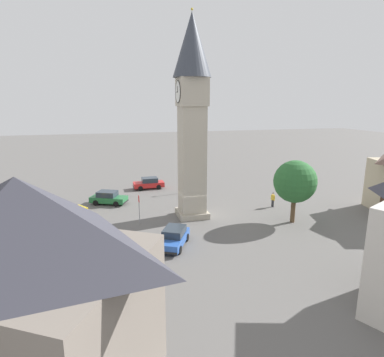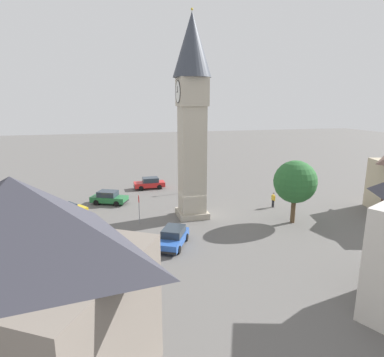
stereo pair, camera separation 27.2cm
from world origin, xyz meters
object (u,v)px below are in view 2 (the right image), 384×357
object	(u,v)px
car_white_side	(109,197)
car_red_corner	(150,183)
pedestrian	(273,199)
tree	(295,182)
car_black_far	(65,212)
road_sign	(139,205)
clock_tower	(192,102)
building_corner_back	(24,290)
lamp_post	(204,166)
car_silver_kerb	(103,258)
car_blue_kerb	(173,237)

from	to	relation	value
car_white_side	car_red_corner	bearing A→B (deg)	-43.40
pedestrian	tree	world-z (taller)	tree
car_black_far	road_sign	distance (m)	7.81
clock_tower	building_corner_back	world-z (taller)	clock_tower
lamp_post	tree	bearing A→B (deg)	-160.28
car_silver_kerb	tree	bearing A→B (deg)	-75.41
car_white_side	lamp_post	distance (m)	13.01
clock_tower	car_white_side	xyz separation A→B (m)	(6.50, 8.26, -10.79)
lamp_post	road_sign	bearing A→B (deg)	136.95
pedestrian	lamp_post	distance (m)	10.65
lamp_post	car_white_side	bearing A→B (deg)	103.52
car_black_far	tree	distance (m)	22.81
car_white_side	clock_tower	bearing A→B (deg)	-128.19
building_corner_back	road_sign	size ratio (longest dim) A/B	3.98
car_silver_kerb	car_blue_kerb	bearing A→B (deg)	-67.56
car_black_far	pedestrian	size ratio (longest dim) A/B	2.57
car_black_far	car_silver_kerb	bearing A→B (deg)	-161.67
car_black_far	tree	size ratio (longest dim) A/B	0.71
car_blue_kerb	car_silver_kerb	xyz separation A→B (m)	(-2.29, 5.54, 0.00)
car_red_corner	building_corner_back	distance (m)	32.38
car_silver_kerb	building_corner_back	distance (m)	10.85
car_black_far	pedestrian	distance (m)	22.14
car_silver_kerb	car_white_side	xyz separation A→B (m)	(15.38, -0.57, 0.00)
building_corner_back	car_white_side	bearing A→B (deg)	-7.08
car_red_corner	car_white_side	distance (m)	7.95
pedestrian	car_blue_kerb	bearing A→B (deg)	119.26
car_blue_kerb	building_corner_back	size ratio (longest dim) A/B	0.40
car_white_side	pedestrian	distance (m)	18.76
car_silver_kerb	tree	distance (m)	18.78
tree	car_red_corner	bearing A→B (deg)	35.70
car_white_side	road_sign	bearing A→B (deg)	-159.12
car_blue_kerb	car_black_far	world-z (taller)	same
car_blue_kerb	pedestrian	size ratio (longest dim) A/B	2.63
building_corner_back	lamp_post	distance (m)	32.22
pedestrian	clock_tower	bearing A→B (deg)	93.53
lamp_post	pedestrian	bearing A→B (deg)	-148.75
car_white_side	car_blue_kerb	bearing A→B (deg)	-159.22
car_black_far	pedestrian	xyz separation A→B (m)	(-1.72, -22.08, 0.25)
car_black_far	road_sign	world-z (taller)	road_sign
pedestrian	tree	size ratio (longest dim) A/B	0.28
car_red_corner	lamp_post	distance (m)	7.90
car_white_side	lamp_post	xyz separation A→B (m)	(2.98, -12.41, 2.53)
car_white_side	building_corner_back	xyz separation A→B (m)	(-25.21, 3.13, 3.80)
pedestrian	tree	bearing A→B (deg)	174.34
car_silver_kerb	car_white_side	distance (m)	15.39
car_blue_kerb	car_silver_kerb	world-z (taller)	same
clock_tower	pedestrian	bearing A→B (deg)	-86.47
building_corner_back	road_sign	xyz separation A→B (m)	(17.90, -5.92, -2.66)
pedestrian	car_black_far	bearing A→B (deg)	85.56
lamp_post	car_black_far	bearing A→B (deg)	113.27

